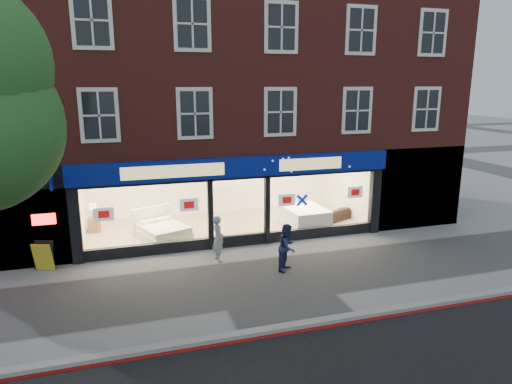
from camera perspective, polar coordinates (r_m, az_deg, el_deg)
name	(u,v)px	position (r m, az deg, el deg)	size (l,w,h in m)	color
ground	(266,279)	(14.06, 1.20, -10.82)	(120.00, 120.00, 0.00)	gray
kerb_line	(306,330)	(11.47, 6.25, -16.82)	(60.00, 0.10, 0.01)	#8C0A07
kerb_stone	(303,324)	(11.61, 5.85, -16.12)	(60.00, 0.25, 0.12)	gray
showroom_floor	(226,227)	(18.77, -3.82, -4.35)	(11.00, 4.50, 0.10)	tan
building	(213,61)	(19.54, -5.36, 16.01)	(19.00, 8.26, 10.30)	maroon
display_bed	(162,231)	(17.46, -11.65, -4.76)	(2.14, 2.34, 1.07)	silver
bedside_table	(94,225)	(19.01, -19.56, -3.86)	(0.45, 0.45, 0.55)	brown
mattress_stack	(305,217)	(18.70, 6.14, -3.09)	(1.61, 1.99, 0.76)	white
sofa	(334,214)	(19.67, 9.74, -2.76)	(1.74, 0.68, 0.51)	black
a_board	(44,256)	(15.98, -25.03, -7.27)	(0.61, 0.39, 0.94)	gold
pedestrian_grey	(218,238)	(15.19, -4.76, -5.81)	(0.57, 0.37, 1.55)	#999CA0
pedestrian_blue	(287,247)	(14.45, 3.94, -6.90)	(0.74, 0.57, 1.52)	#1B234E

